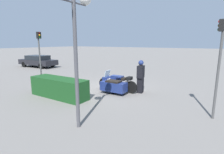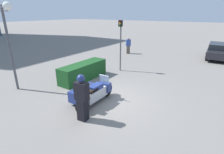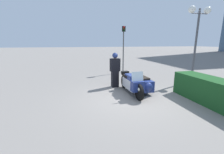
% 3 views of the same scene
% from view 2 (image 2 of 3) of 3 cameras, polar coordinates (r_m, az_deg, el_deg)
% --- Properties ---
extents(ground_plane, '(160.00, 160.00, 0.00)m').
position_cam_2_polar(ground_plane, '(8.44, -0.64, -7.03)').
color(ground_plane, slate).
extents(police_motorcycle, '(2.49, 1.16, 1.17)m').
position_cam_2_polar(police_motorcycle, '(8.06, -6.99, -4.84)').
color(police_motorcycle, black).
rests_on(police_motorcycle, ground).
extents(officer_rider, '(0.35, 0.53, 1.84)m').
position_cam_2_polar(officer_rider, '(6.54, -9.80, -6.38)').
color(officer_rider, black).
rests_on(officer_rider, ground).
extents(hedge_bush_curbside, '(3.31, 0.96, 1.00)m').
position_cam_2_polar(hedge_bush_curbside, '(10.80, -9.33, 1.83)').
color(hedge_bush_curbside, '#19471E').
rests_on(hedge_bush_curbside, ground).
extents(twin_lamp_post, '(0.38, 1.45, 4.34)m').
position_cam_2_polar(twin_lamp_post, '(10.01, -31.65, 14.95)').
color(twin_lamp_post, '#4C4C51').
rests_on(twin_lamp_post, ground).
extents(traffic_light_near, '(0.23, 0.27, 3.42)m').
position_cam_2_polar(traffic_light_near, '(11.92, 2.79, 12.43)').
color(traffic_light_near, '#4C4C4C').
rests_on(traffic_light_near, ground).
extents(parked_car_background, '(4.67, 2.03, 1.33)m').
position_cam_2_polar(parked_car_background, '(18.36, 31.48, 7.42)').
color(parked_car_background, black).
rests_on(parked_car_background, ground).
extents(pedestrian_bystander, '(0.51, 0.52, 1.60)m').
position_cam_2_polar(pedestrian_bystander, '(17.68, 5.32, 10.20)').
color(pedestrian_bystander, brown).
rests_on(pedestrian_bystander, ground).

